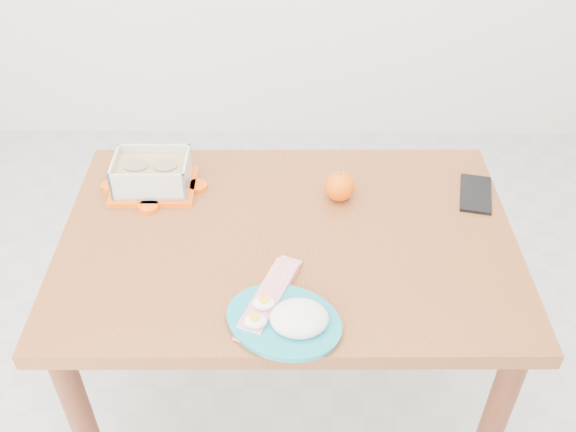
{
  "coord_description": "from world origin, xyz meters",
  "views": [
    {
      "loc": [
        0.07,
        -1.05,
        1.79
      ],
      "look_at": [
        0.05,
        0.12,
        0.81
      ],
      "focal_mm": 40.0,
      "sensor_mm": 36.0,
      "label": 1
    }
  ],
  "objects_px": {
    "food_container": "(152,174)",
    "rice_plate": "(289,318)",
    "smartphone": "(476,194)",
    "dining_table": "(288,267)",
    "orange_fruit": "(340,186)"
  },
  "relations": [
    {
      "from": "dining_table",
      "to": "orange_fruit",
      "type": "bearing_deg",
      "value": 46.97
    },
    {
      "from": "food_container",
      "to": "orange_fruit",
      "type": "distance_m",
      "value": 0.49
    },
    {
      "from": "dining_table",
      "to": "rice_plate",
      "type": "xyz_separation_m",
      "value": [
        0.01,
        -0.29,
        0.13
      ]
    },
    {
      "from": "food_container",
      "to": "rice_plate",
      "type": "distance_m",
      "value": 0.59
    },
    {
      "from": "food_container",
      "to": "smartphone",
      "type": "xyz_separation_m",
      "value": [
        0.85,
        -0.02,
        -0.04
      ]
    },
    {
      "from": "smartphone",
      "to": "rice_plate",
      "type": "bearing_deg",
      "value": -125.06
    },
    {
      "from": "dining_table",
      "to": "orange_fruit",
      "type": "relative_size",
      "value": 14.38
    },
    {
      "from": "rice_plate",
      "to": "smartphone",
      "type": "xyz_separation_m",
      "value": [
        0.49,
        0.45,
        -0.02
      ]
    },
    {
      "from": "food_container",
      "to": "smartphone",
      "type": "bearing_deg",
      "value": -2.16
    },
    {
      "from": "smartphone",
      "to": "orange_fruit",
      "type": "bearing_deg",
      "value": -164.94
    },
    {
      "from": "dining_table",
      "to": "smartphone",
      "type": "xyz_separation_m",
      "value": [
        0.49,
        0.16,
        0.11
      ]
    },
    {
      "from": "dining_table",
      "to": "orange_fruit",
      "type": "distance_m",
      "value": 0.25
    },
    {
      "from": "dining_table",
      "to": "smartphone",
      "type": "bearing_deg",
      "value": 17.57
    },
    {
      "from": "food_container",
      "to": "rice_plate",
      "type": "bearing_deg",
      "value": -53.04
    },
    {
      "from": "food_container",
      "to": "smartphone",
      "type": "height_order",
      "value": "food_container"
    }
  ]
}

